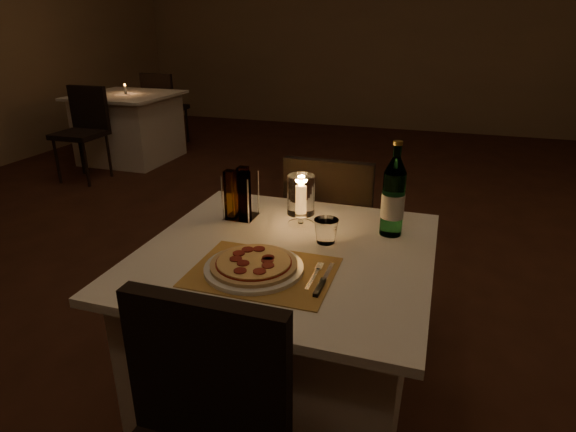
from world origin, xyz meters
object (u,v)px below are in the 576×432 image
(pizza, at_px, (254,263))
(water_bottle, at_px, (393,198))
(hurricane_candle, at_px, (301,197))
(neighbor_table_left, at_px, (130,127))
(main_table, at_px, (286,336))
(tumbler, at_px, (326,231))
(plate, at_px, (254,268))
(chair_far, at_px, (331,224))

(pizza, bearing_deg, water_bottle, 48.47)
(hurricane_candle, height_order, neighbor_table_left, hurricane_candle)
(pizza, relative_size, water_bottle, 0.79)
(pizza, height_order, neighbor_table_left, pizza)
(pizza, distance_m, neighbor_table_left, 4.37)
(main_table, xyz_separation_m, tumbler, (0.12, 0.10, 0.41))
(pizza, distance_m, hurricane_candle, 0.41)
(plate, relative_size, pizza, 1.14)
(main_table, bearing_deg, water_bottle, 37.12)
(water_bottle, bearing_deg, tumbler, -145.51)
(plate, distance_m, neighbor_table_left, 4.37)
(pizza, height_order, water_bottle, water_bottle)
(main_table, height_order, pizza, pizza)
(main_table, height_order, hurricane_candle, hurricane_candle)
(main_table, height_order, plate, plate)
(pizza, relative_size, hurricane_candle, 1.37)
(main_table, relative_size, plate, 3.12)
(tumbler, relative_size, neighbor_table_left, 0.09)
(plate, relative_size, water_bottle, 0.90)
(chair_far, distance_m, neighbor_table_left, 3.76)
(chair_far, xyz_separation_m, hurricane_candle, (-0.01, -0.49, 0.31))
(tumbler, bearing_deg, chair_far, 100.83)
(plate, xyz_separation_m, water_bottle, (0.38, 0.43, 0.13))
(pizza, bearing_deg, tumbler, 59.47)
(main_table, height_order, water_bottle, water_bottle)
(plate, bearing_deg, pizza, 144.00)
(chair_far, xyz_separation_m, tumbler, (0.12, -0.61, 0.24))
(main_table, bearing_deg, neighbor_table_left, 132.65)
(neighbor_table_left, bearing_deg, water_bottle, -41.86)
(main_table, height_order, neighbor_table_left, same)
(hurricane_candle, bearing_deg, chair_far, 88.41)
(water_bottle, distance_m, neighbor_table_left, 4.34)
(main_table, relative_size, neighbor_table_left, 1.00)
(chair_far, bearing_deg, tumbler, -79.17)
(pizza, xyz_separation_m, neighbor_table_left, (-2.83, 3.31, -0.39))
(main_table, bearing_deg, plate, -105.52)
(main_table, distance_m, neighbor_table_left, 4.25)
(plate, bearing_deg, tumbler, 59.51)
(main_table, distance_m, water_bottle, 0.66)
(plate, xyz_separation_m, hurricane_candle, (0.04, 0.40, 0.11))
(chair_far, height_order, neighbor_table_left, chair_far)
(neighbor_table_left, bearing_deg, plate, -49.44)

